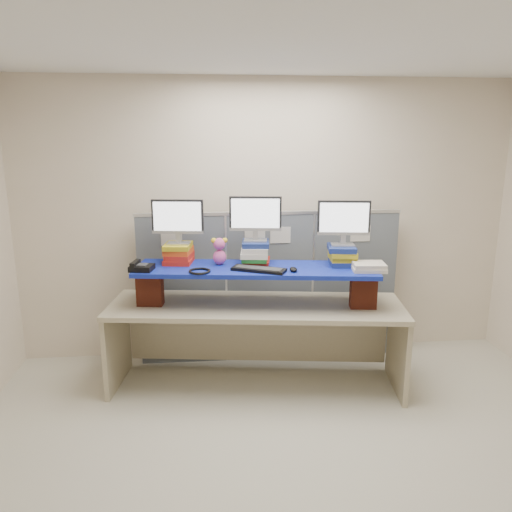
{
  "coord_description": "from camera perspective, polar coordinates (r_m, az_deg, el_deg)",
  "views": [
    {
      "loc": [
        -0.62,
        -2.96,
        2.26
      ],
      "look_at": [
        -0.19,
        1.21,
        1.23
      ],
      "focal_mm": 35.0,
      "sensor_mm": 36.0,
      "label": 1
    }
  ],
  "objects": [
    {
      "name": "desk",
      "position": [
        4.5,
        0.0,
        -7.45
      ],
      "size": [
        2.68,
        1.11,
        0.79
      ],
      "rotation": [
        0.0,
        0.0,
        -0.14
      ],
      "color": "tan",
      "rests_on": "ground"
    },
    {
      "name": "monitor_center",
      "position": [
        4.36,
        -0.06,
        4.6
      ],
      "size": [
        0.46,
        0.15,
        0.4
      ],
      "rotation": [
        0.0,
        0.0,
        -0.14
      ],
      "color": "#A3A3A8",
      "rests_on": "book_stack_center"
    },
    {
      "name": "plush_toy",
      "position": [
        4.41,
        -4.2,
        0.58
      ],
      "size": [
        0.14,
        0.11,
        0.24
      ],
      "rotation": [
        0.0,
        0.0,
        -0.38
      ],
      "color": "#DB539B",
      "rests_on": "blue_board"
    },
    {
      "name": "book_stack_center",
      "position": [
        4.43,
        -0.08,
        0.41
      ],
      "size": [
        0.29,
        0.33,
        0.21
      ],
      "color": "red",
      "rests_on": "blue_board"
    },
    {
      "name": "room",
      "position": [
        3.15,
        5.74,
        -2.16
      ],
      "size": [
        5.0,
        4.0,
        2.8
      ],
      "color": "beige",
      "rests_on": "ground"
    },
    {
      "name": "headset",
      "position": [
        4.2,
        -6.46,
        -1.72
      ],
      "size": [
        0.2,
        0.2,
        0.02
      ],
      "primitive_type": "torus",
      "rotation": [
        0.0,
        0.0,
        0.11
      ],
      "color": "black",
      "rests_on": "blue_board"
    },
    {
      "name": "book_stack_left",
      "position": [
        4.52,
        -8.84,
        0.31
      ],
      "size": [
        0.28,
        0.31,
        0.17
      ],
      "color": "red",
      "rests_on": "blue_board"
    },
    {
      "name": "binder_stack",
      "position": [
        4.33,
        12.76,
        -1.21
      ],
      "size": [
        0.3,
        0.25,
        0.07
      ],
      "rotation": [
        0.0,
        0.0,
        -0.1
      ],
      "color": "beige",
      "rests_on": "blue_board"
    },
    {
      "name": "book_stack_right",
      "position": [
        4.47,
        9.83,
        0.12
      ],
      "size": [
        0.29,
        0.32,
        0.17
      ],
      "color": "navy",
      "rests_on": "blue_board"
    },
    {
      "name": "monitor_right",
      "position": [
        4.41,
        10.0,
        4.05
      ],
      "size": [
        0.46,
        0.15,
        0.4
      ],
      "rotation": [
        0.0,
        0.0,
        -0.14
      ],
      "color": "#A3A3A8",
      "rests_on": "book_stack_right"
    },
    {
      "name": "desk_phone",
      "position": [
        4.34,
        -13.01,
        -1.24
      ],
      "size": [
        0.22,
        0.2,
        0.08
      ],
      "rotation": [
        0.0,
        0.0,
        -0.2
      ],
      "color": "black",
      "rests_on": "blue_board"
    },
    {
      "name": "brick_pier_right",
      "position": [
        4.41,
        12.16,
        -3.92
      ],
      "size": [
        0.24,
        0.15,
        0.3
      ],
      "primitive_type": "cube",
      "rotation": [
        0.0,
        0.0,
        -0.14
      ],
      "color": "maroon",
      "rests_on": "desk"
    },
    {
      "name": "mouse",
      "position": [
        4.22,
        4.3,
        -1.53
      ],
      "size": [
        0.07,
        0.12,
        0.04
      ],
      "primitive_type": "ellipsoid",
      "rotation": [
        0.0,
        0.0,
        0.05
      ],
      "color": "black",
      "rests_on": "blue_board"
    },
    {
      "name": "blue_board",
      "position": [
        4.34,
        0.0,
        -1.52
      ],
      "size": [
        2.14,
        0.81,
        0.04
      ],
      "primitive_type": "cube",
      "rotation": [
        0.0,
        0.0,
        -0.14
      ],
      "color": "#0F097C",
      "rests_on": "brick_pier_left"
    },
    {
      "name": "monitor_left",
      "position": [
        4.45,
        -8.94,
        4.21
      ],
      "size": [
        0.46,
        0.15,
        0.4
      ],
      "rotation": [
        0.0,
        0.0,
        -0.14
      ],
      "color": "#A3A3A8",
      "rests_on": "book_stack_left"
    },
    {
      "name": "keyboard",
      "position": [
        4.22,
        0.32,
        -1.53
      ],
      "size": [
        0.48,
        0.33,
        0.03
      ],
      "rotation": [
        0.0,
        0.0,
        -0.44
      ],
      "color": "black",
      "rests_on": "blue_board"
    },
    {
      "name": "cubicle_partition",
      "position": [
        5.01,
        1.55,
        -3.5
      ],
      "size": [
        2.6,
        0.06,
        1.53
      ],
      "color": "#525860",
      "rests_on": "ground"
    },
    {
      "name": "brick_pier_left",
      "position": [
        4.48,
        -12.03,
        -3.65
      ],
      "size": [
        0.24,
        0.15,
        0.3
      ],
      "primitive_type": "cube",
      "rotation": [
        0.0,
        0.0,
        -0.14
      ],
      "color": "maroon",
      "rests_on": "desk"
    }
  ]
}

